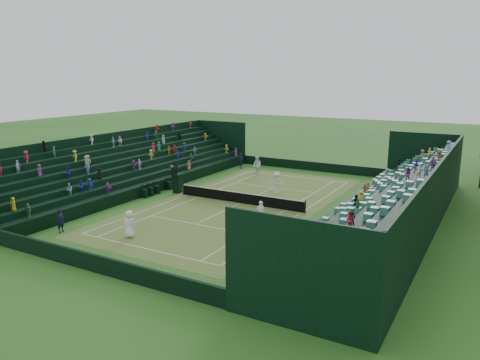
# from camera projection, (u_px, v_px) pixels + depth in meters

# --- Properties ---
(ground) EXTENTS (160.00, 160.00, 0.00)m
(ground) POSITION_uv_depth(u_px,v_px,m) (240.00, 203.00, 38.84)
(ground) COLOR #285D1D
(ground) RESTS_ON ground
(court_surface) EXTENTS (12.97, 26.77, 0.01)m
(court_surface) POSITION_uv_depth(u_px,v_px,m) (240.00, 203.00, 38.84)
(court_surface) COLOR #3B7D29
(court_surface) RESTS_ON ground
(perimeter_wall_north) EXTENTS (17.17, 0.20, 1.00)m
(perimeter_wall_north) POSITION_uv_depth(u_px,v_px,m) (310.00, 166.00, 52.20)
(perimeter_wall_north) COLOR black
(perimeter_wall_north) RESTS_ON ground
(perimeter_wall_south) EXTENTS (17.17, 0.20, 1.00)m
(perimeter_wall_south) POSITION_uv_depth(u_px,v_px,m) (95.00, 263.00, 25.25)
(perimeter_wall_south) COLOR black
(perimeter_wall_south) RESTS_ON ground
(perimeter_wall_east) EXTENTS (0.20, 31.77, 1.00)m
(perimeter_wall_east) POSITION_uv_depth(u_px,v_px,m) (339.00, 212.00, 34.64)
(perimeter_wall_east) COLOR black
(perimeter_wall_east) RESTS_ON ground
(perimeter_wall_west) EXTENTS (0.20, 31.77, 1.00)m
(perimeter_wall_west) POSITION_uv_depth(u_px,v_px,m) (160.00, 186.00, 42.81)
(perimeter_wall_west) COLOR black
(perimeter_wall_west) RESTS_ON ground
(north_grandstand) EXTENTS (6.60, 32.00, 4.90)m
(north_grandstand) POSITION_uv_depth(u_px,v_px,m) (399.00, 206.00, 32.40)
(north_grandstand) COLOR black
(north_grandstand) RESTS_ON ground
(south_grandstand) EXTENTS (6.60, 32.00, 4.90)m
(south_grandstand) POSITION_uv_depth(u_px,v_px,m) (125.00, 170.00, 44.60)
(south_grandstand) COLOR black
(south_grandstand) RESTS_ON ground
(tennis_net) EXTENTS (11.67, 0.10, 1.06)m
(tennis_net) POSITION_uv_depth(u_px,v_px,m) (240.00, 197.00, 38.72)
(tennis_net) COLOR black
(tennis_net) RESTS_ON ground
(umpire_chair) EXTENTS (0.83, 0.83, 2.60)m
(umpire_chair) POSITION_uv_depth(u_px,v_px,m) (177.00, 181.00, 42.11)
(umpire_chair) COLOR black
(umpire_chair) RESTS_ON ground
(courtside_chairs) EXTENTS (0.50, 5.47, 1.08)m
(courtside_chairs) POSITION_uv_depth(u_px,v_px,m) (163.00, 187.00, 42.72)
(courtside_chairs) COLOR black
(courtside_chairs) RESTS_ON ground
(player_near_west) EXTENTS (1.05, 0.89, 1.83)m
(player_near_west) POSITION_uv_depth(u_px,v_px,m) (130.00, 224.00, 30.54)
(player_near_west) COLOR white
(player_near_west) RESTS_ON ground
(player_near_east) EXTENTS (0.70, 0.69, 1.63)m
(player_near_east) POSITION_uv_depth(u_px,v_px,m) (260.00, 212.00, 33.63)
(player_near_east) COLOR white
(player_near_east) RESTS_ON ground
(player_far_west) EXTENTS (1.18, 1.05, 2.01)m
(player_far_west) POSITION_uv_depth(u_px,v_px,m) (257.00, 165.00, 49.81)
(player_far_west) COLOR white
(player_far_west) RESTS_ON ground
(player_far_east) EXTENTS (1.39, 0.96, 1.97)m
(player_far_east) POSITION_uv_depth(u_px,v_px,m) (277.00, 182.00, 42.01)
(player_far_east) COLOR white
(player_far_east) RESTS_ON ground
(line_judge_north) EXTENTS (0.48, 0.68, 1.77)m
(line_judge_north) POSITION_uv_depth(u_px,v_px,m) (241.00, 161.00, 53.25)
(line_judge_north) COLOR black
(line_judge_north) RESTS_ON ground
(line_judge_south) EXTENTS (0.44, 0.63, 1.64)m
(line_judge_south) POSITION_uv_depth(u_px,v_px,m) (61.00, 221.00, 31.60)
(line_judge_south) COLOR black
(line_judge_south) RESTS_ON ground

